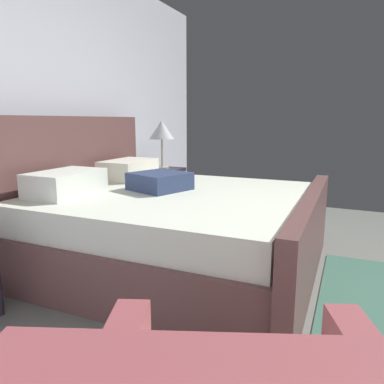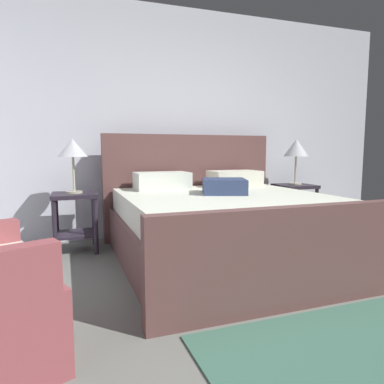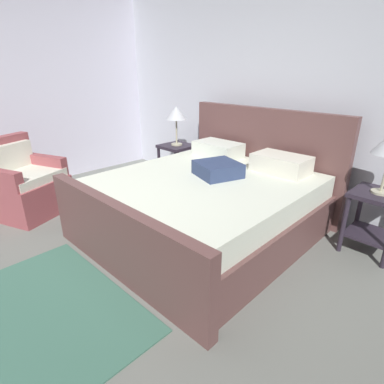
{
  "view_description": "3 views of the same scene",
  "coord_description": "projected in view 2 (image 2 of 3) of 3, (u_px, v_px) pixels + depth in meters",
  "views": [
    {
      "loc": [
        -2.42,
        0.09,
        1.18
      ],
      "look_at": [
        -0.06,
        1.2,
        0.66
      ],
      "focal_mm": 33.88,
      "sensor_mm": 36.0,
      "label": 1
    },
    {
      "loc": [
        -1.25,
        -1.48,
        1.02
      ],
      "look_at": [
        -0.41,
        1.01,
        0.72
      ],
      "focal_mm": 32.73,
      "sensor_mm": 36.0,
      "label": 2
    },
    {
      "loc": [
        2.05,
        -0.7,
        1.64
      ],
      "look_at": [
        -0.03,
        1.32,
        0.47
      ],
      "focal_mm": 28.84,
      "sensor_mm": 36.0,
      "label": 3
    }
  ],
  "objects": [
    {
      "name": "bed",
      "position": [
        224.0,
        223.0,
        3.28
      ],
      "size": [
        2.08,
        2.23,
        1.21
      ],
      "color": "brown",
      "rests_on": "ground"
    },
    {
      "name": "nightstand_left",
      "position": [
        75.0,
        212.0,
        3.56
      ],
      "size": [
        0.44,
        0.44,
        0.6
      ],
      "color": "#29212D",
      "rests_on": "ground"
    },
    {
      "name": "ground_plane",
      "position": [
        322.0,
        341.0,
        1.91
      ],
      "size": [
        5.53,
        5.31,
        0.02
      ],
      "primitive_type": "cube",
      "color": "slate"
    },
    {
      "name": "table_lamp_left",
      "position": [
        73.0,
        150.0,
        3.48
      ],
      "size": [
        0.29,
        0.29,
        0.54
      ],
      "color": "#B7B293",
      "rests_on": "nightstand_left"
    },
    {
      "name": "wall_back",
      "position": [
        180.0,
        124.0,
        4.31
      ],
      "size": [
        5.65,
        0.12,
        2.71
      ],
      "primitive_type": "cube",
      "color": "silver",
      "rests_on": "ground"
    },
    {
      "name": "nightstand_right",
      "position": [
        294.0,
        200.0,
        4.46
      ],
      "size": [
        0.44,
        0.44,
        0.6
      ],
      "color": "#29212D",
      "rests_on": "ground"
    },
    {
      "name": "area_rug",
      "position": [
        381.0,
        371.0,
        1.62
      ],
      "size": [
        1.59,
        1.26,
        0.01
      ],
      "primitive_type": "cube",
      "rotation": [
        0.0,
        0.0,
        0.03
      ],
      "color": "#3E6C5A",
      "rests_on": "ground"
    },
    {
      "name": "table_lamp_right",
      "position": [
        296.0,
        149.0,
        4.39
      ],
      "size": [
        0.31,
        0.31,
        0.57
      ],
      "color": "#B7B293",
      "rests_on": "nightstand_right"
    }
  ]
}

